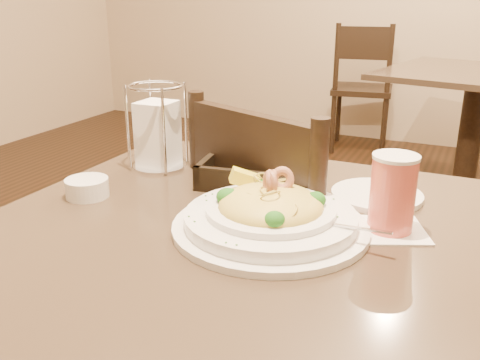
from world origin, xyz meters
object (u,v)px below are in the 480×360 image
at_px(background_table, 473,117).
at_px(butter_ramekin, 87,188).
at_px(napkin_caddy, 158,132).
at_px(side_plate, 377,195).
at_px(bread_basket, 247,175).
at_px(dining_chair_far, 362,84).
at_px(main_table, 236,337).
at_px(drink_glass, 393,194).
at_px(pasta_bowl, 270,214).
at_px(dining_chair_near, 288,270).

height_order(background_table, butter_ramekin, butter_ramekin).
relative_size(napkin_caddy, side_plate, 1.09).
bearing_deg(napkin_caddy, butter_ramekin, -97.24).
distance_m(bread_basket, side_plate, 0.28).
relative_size(background_table, dining_chair_far, 1.15).
relative_size(bread_basket, side_plate, 1.16).
bearing_deg(main_table, side_plate, 50.00).
bearing_deg(main_table, bread_basket, 108.63).
bearing_deg(main_table, background_table, 81.59).
height_order(dining_chair_far, side_plate, dining_chair_far).
relative_size(dining_chair_far, side_plate, 5.09).
distance_m(drink_glass, napkin_caddy, 0.58).
bearing_deg(dining_chair_far, main_table, 89.77).
distance_m(pasta_bowl, drink_glass, 0.21).
height_order(pasta_bowl, drink_glass, drink_glass).
xyz_separation_m(dining_chair_far, side_plate, (0.65, -2.87, 0.26)).
xyz_separation_m(main_table, dining_chair_far, (-0.45, 3.11, -0.01)).
bearing_deg(butter_ramekin, side_plate, 24.04).
bearing_deg(napkin_caddy, side_plate, 1.82).
xyz_separation_m(dining_chair_near, butter_ramekin, (-0.33, -0.31, 0.27)).
distance_m(dining_chair_near, bread_basket, 0.30).
xyz_separation_m(bread_basket, side_plate, (0.27, 0.03, -0.01)).
distance_m(background_table, dining_chair_near, 1.96).
bearing_deg(background_table, pasta_bowl, -96.83).
height_order(pasta_bowl, butter_ramekin, pasta_bowl).
relative_size(bread_basket, napkin_caddy, 1.07).
height_order(background_table, drink_glass, drink_glass).
relative_size(background_table, drink_glass, 6.65).
relative_size(main_table, dining_chair_near, 0.97).
relative_size(dining_chair_far, pasta_bowl, 2.44).
bearing_deg(butter_ramekin, drink_glass, 8.81).
bearing_deg(butter_ramekin, dining_chair_far, 92.07).
height_order(main_table, pasta_bowl, pasta_bowl).
bearing_deg(background_table, butter_ramekin, -106.53).
height_order(drink_glass, side_plate, drink_glass).
bearing_deg(napkin_caddy, drink_glass, -13.30).
relative_size(background_table, napkin_caddy, 5.37).
distance_m(main_table, butter_ramekin, 0.42).
bearing_deg(dining_chair_far, butter_ramekin, 83.67).
bearing_deg(dining_chair_far, bread_basket, 88.98).
relative_size(background_table, pasta_bowl, 2.80).
distance_m(dining_chair_far, side_plate, 2.95).
distance_m(dining_chair_near, side_plate, 0.34).
bearing_deg(napkin_caddy, pasta_bowl, -30.62).
height_order(dining_chair_far, bread_basket, dining_chair_far).
bearing_deg(background_table, dining_chair_near, -99.96).
distance_m(dining_chair_near, butter_ramekin, 0.53).
xyz_separation_m(pasta_bowl, drink_glass, (0.19, 0.09, 0.04)).
bearing_deg(drink_glass, dining_chair_near, 139.57).
relative_size(pasta_bowl, butter_ramekin, 4.40).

